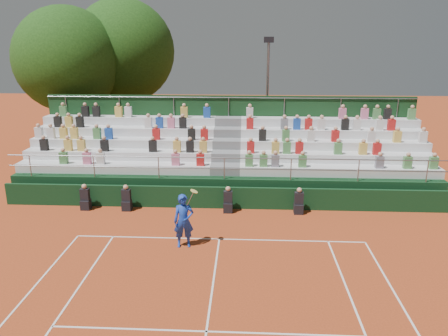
# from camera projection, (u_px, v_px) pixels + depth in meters

# --- Properties ---
(ground) EXTENTS (90.00, 90.00, 0.00)m
(ground) POSITION_uv_depth(u_px,v_px,m) (219.00, 239.00, 16.63)
(ground) COLOR #AC421C
(ground) RESTS_ON ground
(courtside_wall) EXTENTS (20.00, 0.15, 1.00)m
(courtside_wall) POSITION_uv_depth(u_px,v_px,m) (224.00, 198.00, 19.55)
(courtside_wall) COLOR black
(courtside_wall) RESTS_ON ground
(line_officials) EXTENTS (9.85, 0.40, 1.19)m
(line_officials) POSITION_uv_depth(u_px,v_px,m) (184.00, 201.00, 19.21)
(line_officials) COLOR black
(line_officials) RESTS_ON ground
(grandstand) EXTENTS (20.00, 5.20, 4.40)m
(grandstand) POSITION_uv_depth(u_px,v_px,m) (227.00, 165.00, 22.49)
(grandstand) COLOR black
(grandstand) RESTS_ON ground
(tennis_player) EXTENTS (0.93, 0.59, 2.22)m
(tennis_player) POSITION_uv_depth(u_px,v_px,m) (184.00, 221.00, 15.79)
(tennis_player) COLOR #173BAF
(tennis_player) RESTS_ON ground
(tree_west) EXTENTS (6.45, 6.45, 9.33)m
(tree_west) POSITION_uv_depth(u_px,v_px,m) (67.00, 60.00, 26.88)
(tree_west) COLOR #341F12
(tree_west) RESTS_ON ground
(tree_east) EXTENTS (6.85, 6.85, 9.97)m
(tree_east) POSITION_uv_depth(u_px,v_px,m) (123.00, 51.00, 29.29)
(tree_east) COLOR #341F12
(tree_east) RESTS_ON ground
(floodlight_mast) EXTENTS (0.60, 0.25, 7.47)m
(floodlight_mast) POSITION_uv_depth(u_px,v_px,m) (268.00, 88.00, 27.30)
(floodlight_mast) COLOR gray
(floodlight_mast) RESTS_ON ground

